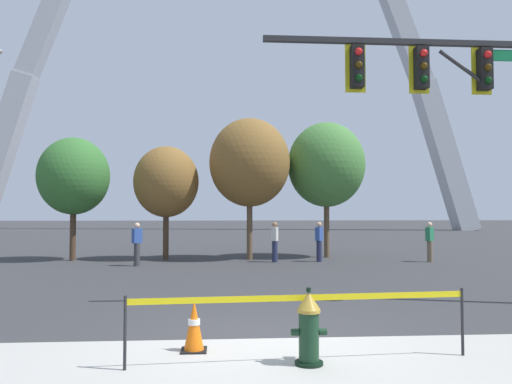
# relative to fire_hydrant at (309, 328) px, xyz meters

# --- Properties ---
(ground_plane) EXTENTS (240.00, 240.00, 0.00)m
(ground_plane) POSITION_rel_fire_hydrant_xyz_m (-0.34, 1.51, -0.47)
(ground_plane) COLOR #333335
(fire_hydrant) EXTENTS (0.46, 0.48, 0.99)m
(fire_hydrant) POSITION_rel_fire_hydrant_xyz_m (0.00, 0.00, 0.00)
(fire_hydrant) COLOR black
(fire_hydrant) RESTS_ON ground
(caution_tape_barrier) EXTENTS (4.52, 0.37, 0.92)m
(caution_tape_barrier) POSITION_rel_fire_hydrant_xyz_m (-0.07, 0.09, 0.16)
(caution_tape_barrier) COLOR #232326
(caution_tape_barrier) RESTS_ON ground
(traffic_cone_by_hydrant) EXTENTS (0.36, 0.36, 0.73)m
(traffic_cone_by_hydrant) POSITION_rel_fire_hydrant_xyz_m (-1.51, 0.72, -0.11)
(traffic_cone_by_hydrant) COLOR black
(traffic_cone_by_hydrant) RESTS_ON ground
(traffic_signal_gantry) EXTENTS (6.42, 0.44, 6.00)m
(traffic_signal_gantry) POSITION_rel_fire_hydrant_xyz_m (4.18, 3.78, 3.80)
(traffic_signal_gantry) COLOR #232326
(traffic_signal_gantry) RESTS_ON ground
(monument_arch) EXTENTS (56.00, 2.27, 51.08)m
(monument_arch) POSITION_rel_fire_hydrant_xyz_m (-0.34, 47.68, 22.06)
(monument_arch) COLOR #B2B5BC
(monument_arch) RESTS_ON ground
(tree_far_left) EXTENTS (2.90, 2.90, 5.07)m
(tree_far_left) POSITION_rel_fire_hydrant_xyz_m (-7.25, 14.39, 3.00)
(tree_far_left) COLOR #473323
(tree_far_left) RESTS_ON ground
(tree_left_mid) EXTENTS (2.73, 2.73, 4.77)m
(tree_left_mid) POSITION_rel_fire_hydrant_xyz_m (-3.48, 14.58, 2.79)
(tree_left_mid) COLOR #473323
(tree_left_mid) RESTS_ON ground
(tree_center_left) EXTENTS (3.41, 3.41, 5.96)m
(tree_center_left) POSITION_rel_fire_hydrant_xyz_m (0.03, 14.36, 3.61)
(tree_center_left) COLOR brown
(tree_center_left) RESTS_ON ground
(tree_center_right) EXTENTS (3.41, 3.41, 5.97)m
(tree_center_right) POSITION_rel_fire_hydrant_xyz_m (3.48, 15.15, 3.62)
(tree_center_right) COLOR brown
(tree_center_right) RESTS_ON ground
(pedestrian_walking_left) EXTENTS (0.39, 0.37, 1.59)m
(pedestrian_walking_left) POSITION_rel_fire_hydrant_xyz_m (-4.25, 12.08, 0.35)
(pedestrian_walking_left) COLOR #38383D
(pedestrian_walking_left) RESTS_ON ground
(pedestrian_standing_center) EXTENTS (0.36, 0.39, 1.59)m
(pedestrian_standing_center) POSITION_rel_fire_hydrant_xyz_m (2.77, 13.23, 0.35)
(pedestrian_standing_center) COLOR #232847
(pedestrian_standing_center) RESTS_ON ground
(pedestrian_walking_right) EXTENTS (0.31, 0.39, 1.59)m
(pedestrian_walking_right) POSITION_rel_fire_hydrant_xyz_m (0.97, 13.18, 0.35)
(pedestrian_walking_right) COLOR #232847
(pedestrian_walking_right) RESTS_ON ground
(pedestrian_near_trees) EXTENTS (0.39, 0.37, 1.59)m
(pedestrian_near_trees) POSITION_rel_fire_hydrant_xyz_m (7.14, 12.81, 0.35)
(pedestrian_near_trees) COLOR brown
(pedestrian_near_trees) RESTS_ON ground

